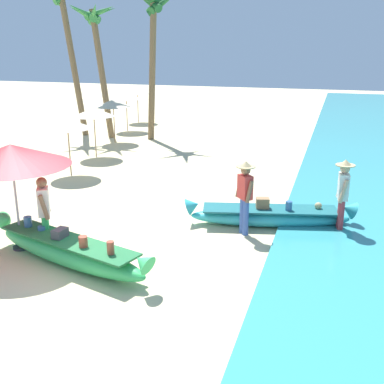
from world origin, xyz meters
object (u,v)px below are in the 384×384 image
at_px(boat_green_foreground, 68,251).
at_px(patio_umbrella_large, 11,155).
at_px(palm_tree_leaning_seaward, 64,12).
at_px(person_vendor_assistant, 343,191).
at_px(boat_cyan_midground, 270,216).
at_px(person_vendor_hatted, 245,192).
at_px(palm_tree_mid_cluster, 95,30).
at_px(person_tourist_customer, 44,210).
at_px(palm_tree_tall_inland, 153,22).

height_order(boat_green_foreground, patio_umbrella_large, patio_umbrella_large).
bearing_deg(palm_tree_leaning_seaward, person_vendor_assistant, -36.45).
distance_m(person_vendor_assistant, patio_umbrella_large, 7.34).
bearing_deg(patio_umbrella_large, palm_tree_leaning_seaward, 115.91).
bearing_deg(boat_cyan_midground, patio_umbrella_large, -149.29).
relative_size(boat_green_foreground, person_vendor_hatted, 2.40).
xyz_separation_m(boat_cyan_midground, palm_tree_mid_cluster, (-9.34, 9.19, 4.57)).
bearing_deg(person_tourist_customer, boat_green_foreground, -29.38).
distance_m(boat_cyan_midground, person_tourist_customer, 5.26).
height_order(person_tourist_customer, palm_tree_tall_inland, palm_tree_tall_inland).
relative_size(palm_tree_leaning_seaward, palm_tree_mid_cluster, 1.17).
relative_size(boat_cyan_midground, palm_tree_tall_inland, 0.63).
bearing_deg(palm_tree_tall_inland, person_tourist_customer, -79.37).
distance_m(boat_green_foreground, person_vendor_hatted, 4.10).
distance_m(person_vendor_assistant, palm_tree_tall_inland, 13.06).
height_order(person_vendor_hatted, patio_umbrella_large, patio_umbrella_large).
bearing_deg(person_tourist_customer, boat_cyan_midground, 34.05).
bearing_deg(person_vendor_assistant, boat_cyan_midground, -177.64).
xyz_separation_m(person_tourist_customer, palm_tree_leaning_seaward, (-6.63, 12.28, 4.66)).
height_order(person_tourist_customer, person_vendor_assistant, person_vendor_assistant).
bearing_deg(person_vendor_assistant, person_vendor_hatted, -160.45).
height_order(person_vendor_assistant, palm_tree_leaning_seaward, palm_tree_leaning_seaward).
bearing_deg(patio_umbrella_large, person_vendor_assistant, 24.55).
bearing_deg(palm_tree_tall_inland, boat_green_foreground, -76.39).
xyz_separation_m(person_tourist_customer, patio_umbrella_large, (-0.65, -0.03, 1.14)).
height_order(boat_green_foreground, person_vendor_assistant, person_vendor_assistant).
bearing_deg(person_tourist_customer, patio_umbrella_large, -177.25).
height_order(patio_umbrella_large, palm_tree_mid_cluster, palm_tree_mid_cluster).
xyz_separation_m(person_vendor_assistant, patio_umbrella_large, (-6.60, -3.02, 1.06)).
height_order(person_vendor_hatted, person_vendor_assistant, person_vendor_assistant).
bearing_deg(patio_umbrella_large, boat_cyan_midground, 30.71).
xyz_separation_m(boat_green_foreground, patio_umbrella_large, (-1.42, 0.40, 1.77)).
xyz_separation_m(palm_tree_tall_inland, palm_tree_mid_cluster, (-2.73, -0.13, -0.31)).
bearing_deg(person_vendor_assistant, patio_umbrella_large, -155.45).
bearing_deg(palm_tree_leaning_seaward, boat_green_foreground, -59.80).
distance_m(person_vendor_assistant, palm_tree_mid_cluster, 14.77).
bearing_deg(patio_umbrella_large, person_tourist_customer, 2.75).
height_order(boat_cyan_midground, palm_tree_tall_inland, palm_tree_tall_inland).
distance_m(patio_umbrella_large, palm_tree_leaning_seaward, 14.13).
bearing_deg(patio_umbrella_large, palm_tree_tall_inland, 97.65).
xyz_separation_m(boat_cyan_midground, person_vendor_assistant, (1.64, 0.07, 0.76)).
distance_m(boat_green_foreground, boat_cyan_midground, 4.88).
bearing_deg(boat_cyan_midground, palm_tree_tall_inland, 125.37).
relative_size(palm_tree_tall_inland, palm_tree_leaning_seaward, 0.93).
bearing_deg(person_vendor_hatted, person_vendor_assistant, 19.55).
height_order(boat_green_foreground, person_vendor_hatted, person_vendor_hatted).
xyz_separation_m(person_vendor_hatted, person_tourist_customer, (-3.81, -2.22, -0.08)).
relative_size(person_tourist_customer, patio_umbrella_large, 0.68).
relative_size(boat_cyan_midground, palm_tree_mid_cluster, 0.69).
distance_m(person_tourist_customer, palm_tree_leaning_seaward, 14.71).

